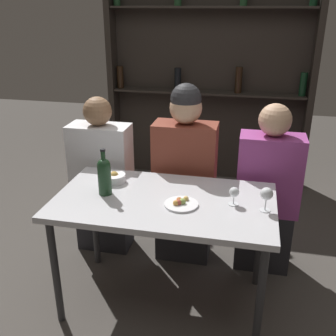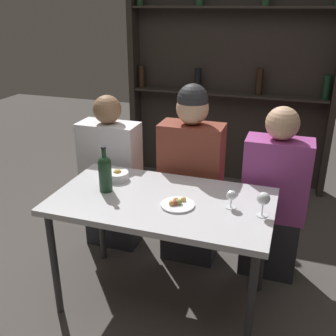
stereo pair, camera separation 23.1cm
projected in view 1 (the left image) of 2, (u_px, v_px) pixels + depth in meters
name	position (u px, v px, depth m)	size (l,w,h in m)	color
ground_plane	(165.00, 300.00, 2.56)	(10.00, 10.00, 0.00)	#47423D
dining_table	(164.00, 210.00, 2.30)	(1.27, 0.72, 0.74)	silver
wine_rack_wall	(208.00, 85.00, 4.00)	(2.06, 0.21, 2.01)	#28231E
wine_bottle	(104.00, 175.00, 2.29)	(0.08, 0.08, 0.28)	#19381E
wine_glass_0	(234.00, 193.00, 2.18)	(0.06, 0.06, 0.11)	silver
wine_glass_1	(267.00, 194.00, 2.11)	(0.07, 0.07, 0.14)	silver
food_plate_0	(181.00, 203.00, 2.20)	(0.19, 0.19, 0.04)	white
snack_bowl	(114.00, 178.00, 2.48)	(0.14, 0.14, 0.07)	white
seated_person_left	(102.00, 181.00, 2.93)	(0.44, 0.22, 1.19)	#26262B
seated_person_center	(185.00, 178.00, 2.78)	(0.43, 0.22, 1.31)	#26262B
seated_person_right	(267.00, 195.00, 2.69)	(0.42, 0.22, 1.21)	#26262B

